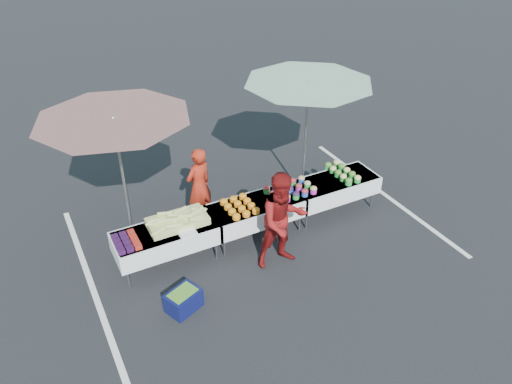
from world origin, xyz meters
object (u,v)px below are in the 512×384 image
table_left (166,237)px  table_center (256,210)px  umbrella_right (308,93)px  storage_bin (183,300)px  customer (283,220)px  table_right (333,187)px  vendor (199,186)px  umbrella_left (115,130)px

table_left → table_center: size_ratio=1.00×
umbrella_right → storage_bin: (-3.54, -2.00, -2.20)m
customer → table_center: bearing=97.0°
table_center → umbrella_right: 2.53m
table_right → vendor: (-2.56, 0.98, 0.23)m
table_right → customer: (-1.76, -0.93, 0.35)m
table_center → storage_bin: size_ratio=2.85×
table_right → vendor: vendor is taller
table_center → storage_bin: bearing=-148.7°
customer → storage_bin: bearing=-167.7°
customer → storage_bin: 2.16m
table_center → storage_bin: table_center is taller
table_left → table_right: same height
table_center → table_right: same height
umbrella_left → storage_bin: (0.25, -2.00, -2.25)m
storage_bin → table_right: bearing=-4.6°
table_left → vendor: bearing=43.2°
vendor → table_center: bearing=107.1°
umbrella_left → umbrella_right: bearing=-0.0°
umbrella_left → table_left: bearing=-62.2°
customer → storage_bin: size_ratio=2.84×
table_left → umbrella_right: (3.38, 0.80, 1.80)m
table_left → umbrella_right: umbrella_right is taller
table_left → customer: 2.09m
table_center → umbrella_left: umbrella_left is taller
customer → umbrella_left: umbrella_left is taller
table_right → umbrella_right: bearing=105.7°
table_left → storage_bin: table_left is taller
umbrella_right → storage_bin: size_ratio=4.75×
table_left → umbrella_left: bearing=117.8°
table_left → vendor: vendor is taller
table_right → storage_bin: table_right is taller
vendor → storage_bin: 2.57m
table_center → vendor: (-0.76, 0.98, 0.23)m
table_right → customer: 2.02m
table_right → table_left: bearing=180.0°
table_left → storage_bin: size_ratio=2.85×
vendor → customer: bearing=92.0°
table_right → umbrella_right: 1.99m
table_right → umbrella_right: (-0.22, 0.80, 1.80)m
table_left → vendor: 1.45m
umbrella_right → table_left: bearing=-166.7°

